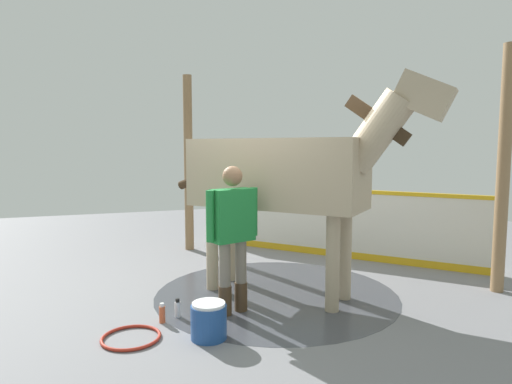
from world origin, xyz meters
The scene contains 11 objects.
ground_plane centered at (0.00, 0.00, -0.01)m, with size 16.00×16.00×0.02m, color gray.
wet_patch centered at (-0.08, -0.25, 0.00)m, with size 3.11×3.11×0.00m, color #42444C.
barrier_wall centered at (1.44, -1.91, 0.55)m, with size 3.88×3.56×1.18m.
roof_post_near centered at (-0.94, -3.04, 1.59)m, with size 0.16×0.16×3.18m, color olive.
roof_post_far centered at (2.77, 0.35, 1.59)m, with size 0.16×0.16×3.18m, color olive.
horse centered at (-0.18, -0.34, 1.57)m, with size 2.78×2.57×2.71m.
handler centered at (-0.54, 0.46, 0.97)m, with size 0.36×0.65×1.68m.
wash_bucket centered at (-1.11, 0.88, 0.18)m, with size 0.36×0.36×0.36m.
bottle_shampoo centered at (-0.46, 1.08, 0.10)m, with size 0.07×0.07×0.21m.
bottle_spray centered at (-0.57, 1.26, 0.10)m, with size 0.07×0.07×0.22m.
hose_coil centered at (-0.88, 1.61, 0.02)m, with size 0.59×0.59×0.03m, color #B72D1E.
Camera 1 is at (-5.21, 1.79, 1.88)m, focal length 30.71 mm.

